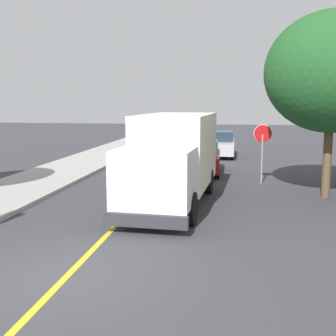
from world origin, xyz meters
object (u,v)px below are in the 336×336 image
parked_car_mid (221,145)px  stop_sign (262,142)px  parked_car_near (202,158)px  street_tree_far_side (332,72)px  box_truck (173,155)px

parked_car_mid → stop_sign: size_ratio=1.66×
parked_car_near → street_tree_far_side: bearing=-43.2°
box_truck → parked_car_near: box_truck is taller
box_truck → street_tree_far_side: bearing=18.9°
box_truck → parked_car_mid: (1.19, 13.61, -0.97)m
box_truck → stop_sign: box_truck is taller
parked_car_mid → parked_car_near: bearing=-95.8°
parked_car_near → stop_sign: (2.88, -2.36, 1.06)m
box_truck → stop_sign: size_ratio=2.75×
box_truck → parked_car_mid: size_ratio=1.66×
stop_sign → street_tree_far_side: 4.44m
parked_car_mid → stop_sign: (2.18, -9.18, 1.06)m
box_truck → stop_sign: 5.57m
street_tree_far_side → parked_car_near: bearing=136.8°
parked_car_mid → street_tree_far_side: street_tree_far_side is taller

